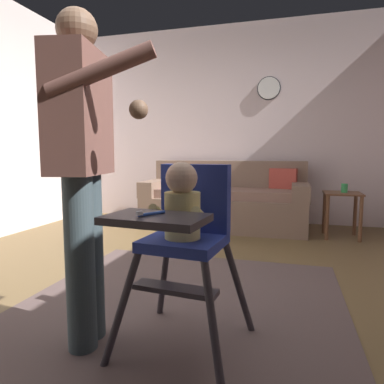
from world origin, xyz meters
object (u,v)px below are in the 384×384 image
(couch, at_px, (226,202))
(side_table, at_px, (342,205))
(high_chair, at_px, (184,221))
(wall_clock, at_px, (269,88))
(sippy_cup, at_px, (344,188))
(adult_standing, at_px, (83,161))

(couch, height_order, side_table, couch)
(high_chair, relative_size, wall_clock, 2.95)
(side_table, xyz_separation_m, sippy_cup, (0.02, 0.00, 0.19))
(sippy_cup, xyz_separation_m, wall_clock, (-0.91, 0.70, 1.27))
(side_table, distance_m, sippy_cup, 0.19)
(side_table, height_order, sippy_cup, sippy_cup)
(couch, xyz_separation_m, adult_standing, (-0.17, -2.96, 0.59))
(high_chair, bearing_deg, side_table, 163.71)
(side_table, bearing_deg, couch, 170.89)
(couch, relative_size, sippy_cup, 20.71)
(high_chair, relative_size, adult_standing, 0.57)
(high_chair, relative_size, side_table, 1.78)
(couch, height_order, high_chair, high_chair)
(high_chair, height_order, adult_standing, adult_standing)
(adult_standing, bearing_deg, side_table, 49.34)
(couch, relative_size, wall_clock, 6.59)
(high_chair, bearing_deg, adult_standing, -73.17)
(side_table, bearing_deg, sippy_cup, 0.00)
(side_table, height_order, wall_clock, wall_clock)
(couch, distance_m, sippy_cup, 1.44)
(high_chair, distance_m, side_table, 2.86)
(sippy_cup, distance_m, wall_clock, 1.71)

